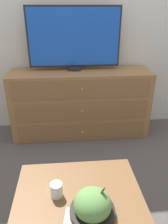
% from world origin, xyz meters
% --- Properties ---
extents(ground_plane, '(12.00, 12.00, 0.00)m').
position_xyz_m(ground_plane, '(0.00, 0.00, 0.00)').
color(ground_plane, '#56514C').
extents(wall_back, '(12.00, 0.05, 2.60)m').
position_xyz_m(wall_back, '(0.00, 0.03, 1.30)').
color(wall_back, silver).
rests_on(wall_back, ground_plane).
extents(dresser, '(1.57, 0.45, 0.77)m').
position_xyz_m(dresser, '(-0.01, -0.25, 0.39)').
color(dresser, '#9E6B3D').
rests_on(dresser, ground_plane).
extents(tv, '(1.00, 0.17, 0.66)m').
position_xyz_m(tv, '(-0.07, -0.16, 1.11)').
color(tv, '#232328').
rests_on(tv, dresser).
extents(coffee_table, '(0.72, 0.62, 0.46)m').
position_xyz_m(coffee_table, '(-0.13, -1.72, 0.38)').
color(coffee_table, brown).
rests_on(coffee_table, ground_plane).
extents(takeout_bowl, '(0.23, 0.23, 0.17)m').
position_xyz_m(takeout_bowl, '(-0.07, -1.83, 0.52)').
color(takeout_bowl, black).
rests_on(takeout_bowl, coffee_table).
extents(drink_cup, '(0.07, 0.07, 0.09)m').
position_xyz_m(drink_cup, '(-0.25, -1.69, 0.49)').
color(drink_cup, beige).
rests_on(drink_cup, coffee_table).
extents(napkin, '(0.18, 0.18, 0.00)m').
position_xyz_m(napkin, '(-0.14, -1.87, 0.46)').
color(napkin, silver).
rests_on(napkin, coffee_table).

